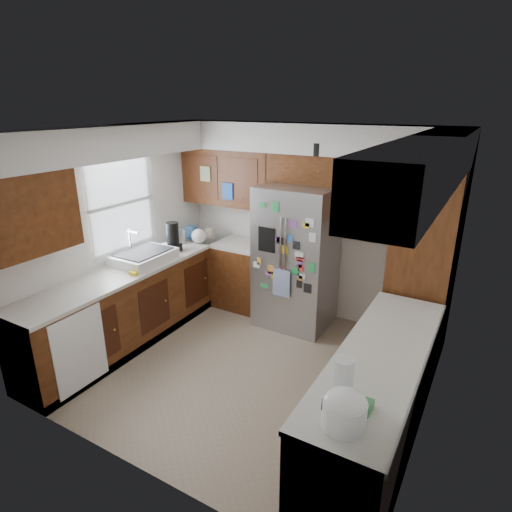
# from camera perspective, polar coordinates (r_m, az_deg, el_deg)

# --- Properties ---
(floor) EXTENTS (3.60, 3.60, 0.00)m
(floor) POSITION_cam_1_polar(r_m,az_deg,el_deg) (4.83, -1.18, -14.60)
(floor) COLOR gray
(floor) RESTS_ON ground
(room_shell) EXTENTS (3.64, 3.24, 2.52)m
(room_shell) POSITION_cam_1_polar(r_m,az_deg,el_deg) (4.44, -0.08, 8.05)
(room_shell) COLOR white
(room_shell) RESTS_ON ground
(left_counter_run) EXTENTS (1.36, 3.20, 0.92)m
(left_counter_run) POSITION_cam_1_polar(r_m,az_deg,el_deg) (5.37, -13.68, -6.15)
(left_counter_run) COLOR #3C1D0B
(left_counter_run) RESTS_ON ground
(right_counter_run) EXTENTS (0.63, 2.25, 0.92)m
(right_counter_run) POSITION_cam_1_polar(r_m,az_deg,el_deg) (3.77, 15.71, -18.80)
(right_counter_run) COLOR #3C1D0B
(right_counter_run) RESTS_ON ground
(pantry) EXTENTS (0.60, 0.90, 2.15)m
(pantry) POSITION_cam_1_polar(r_m,az_deg,el_deg) (4.88, 21.39, -1.43)
(pantry) COLOR #3C1D0B
(pantry) RESTS_ON ground
(fridge) EXTENTS (0.90, 0.79, 1.80)m
(fridge) POSITION_cam_1_polar(r_m,az_deg,el_deg) (5.37, 5.39, -0.17)
(fridge) COLOR #999A9E
(fridge) RESTS_ON ground
(bridge_cabinet) EXTENTS (0.96, 0.34, 0.35)m
(bridge_cabinet) POSITION_cam_1_polar(r_m,az_deg,el_deg) (5.31, 6.82, 11.53)
(bridge_cabinet) COLOR #3C1D0B
(bridge_cabinet) RESTS_ON fridge
(fridge_top_items) EXTENTS (0.75, 0.27, 0.25)m
(fridge_top_items) POSITION_cam_1_polar(r_m,az_deg,el_deg) (5.23, 5.92, 14.62)
(fridge_top_items) COLOR blue
(fridge_top_items) RESTS_ON bridge_cabinet
(sink_assembly) EXTENTS (0.52, 0.75, 0.37)m
(sink_assembly) POSITION_cam_1_polar(r_m,az_deg,el_deg) (5.29, -14.75, -0.07)
(sink_assembly) COLOR white
(sink_assembly) RESTS_ON left_counter_run
(left_counter_clutter) EXTENTS (0.39, 0.85, 0.38)m
(left_counter_clutter) POSITION_cam_1_polar(r_m,az_deg,el_deg) (5.76, -9.38, 2.61)
(left_counter_clutter) COLOR black
(left_counter_clutter) RESTS_ON left_counter_run
(rice_cooker) EXTENTS (0.27, 0.26, 0.23)m
(rice_cooker) POSITION_cam_1_polar(r_m,az_deg,el_deg) (2.70, 11.73, -19.38)
(rice_cooker) COLOR white
(rice_cooker) RESTS_ON right_counter_run
(paper_towel) EXTENTS (0.13, 0.13, 0.30)m
(paper_towel) POSITION_cam_1_polar(r_m,az_deg,el_deg) (2.88, 11.50, -15.83)
(paper_towel) COLOR white
(paper_towel) RESTS_ON right_counter_run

